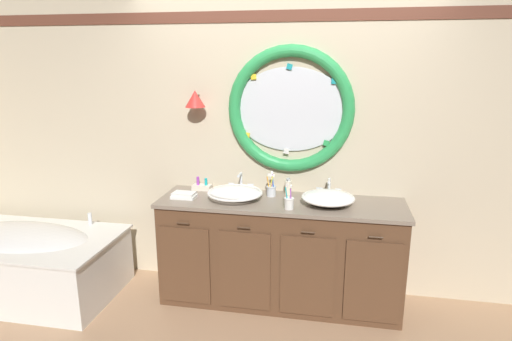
{
  "coord_description": "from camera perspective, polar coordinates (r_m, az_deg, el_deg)",
  "views": [
    {
      "loc": [
        0.46,
        -3.02,
        1.99
      ],
      "look_at": [
        -0.16,
        0.25,
        1.13
      ],
      "focal_mm": 30.39,
      "sensor_mm": 36.0,
      "label": 1
    }
  ],
  "objects": [
    {
      "name": "toothbrush_holder_left",
      "position": [
        3.61,
        2.02,
        -2.55
      ],
      "size": [
        0.09,
        0.09,
        0.21
      ],
      "color": "silver",
      "rests_on": "vanity_counter"
    },
    {
      "name": "sink_basin_right",
      "position": [
        3.43,
        9.47,
        -3.57
      ],
      "size": [
        0.41,
        0.41,
        0.12
      ],
      "color": "white",
      "rests_on": "vanity_counter"
    },
    {
      "name": "toiletry_basket",
      "position": [
        3.82,
        -7.12,
        -2.11
      ],
      "size": [
        0.16,
        0.1,
        0.11
      ],
      "color": "beige",
      "rests_on": "vanity_counter"
    },
    {
      "name": "faucet_set_right",
      "position": [
        3.64,
        9.56,
        -2.46
      ],
      "size": [
        0.21,
        0.13,
        0.16
      ],
      "color": "silver",
      "rests_on": "vanity_counter"
    },
    {
      "name": "sink_basin_left",
      "position": [
        3.52,
        -2.8,
        -2.96
      ],
      "size": [
        0.45,
        0.45,
        0.11
      ],
      "color": "white",
      "rests_on": "vanity_counter"
    },
    {
      "name": "toothbrush_holder_right",
      "position": [
        3.31,
        4.37,
        -4.21
      ],
      "size": [
        0.08,
        0.08,
        0.2
      ],
      "color": "white",
      "rests_on": "vanity_counter"
    },
    {
      "name": "bathtub",
      "position": [
        4.32,
        -28.44,
        -10.13
      ],
      "size": [
        1.65,
        0.9,
        0.63
      ],
      "color": "white",
      "rests_on": "ground_plane"
    },
    {
      "name": "vanity_counter",
      "position": [
        3.66,
        3.2,
        -10.58
      ],
      "size": [
        1.98,
        0.6,
        0.88
      ],
      "color": "brown",
      "rests_on": "ground_plane"
    },
    {
      "name": "back_wall_assembly",
      "position": [
        3.69,
        3.49,
        4.09
      ],
      "size": [
        6.4,
        0.26,
        2.6
      ],
      "color": "beige",
      "rests_on": "ground_plane"
    },
    {
      "name": "ground_plane",
      "position": [
        3.65,
        1.85,
        -18.66
      ],
      "size": [
        14.0,
        14.0,
        0.0
      ],
      "primitive_type": "plane",
      "color": "tan"
    },
    {
      "name": "folded_hand_towel",
      "position": [
        3.62,
        -9.47,
        -3.22
      ],
      "size": [
        0.2,
        0.13,
        0.05
      ],
      "color": "white",
      "rests_on": "vanity_counter"
    },
    {
      "name": "soap_dispenser",
      "position": [
        3.64,
        4.25,
        -2.2
      ],
      "size": [
        0.06,
        0.06,
        0.15
      ],
      "color": "#EFE5C6",
      "rests_on": "vanity_counter"
    },
    {
      "name": "faucet_set_left",
      "position": [
        3.72,
        -2.0,
        -1.8
      ],
      "size": [
        0.22,
        0.12,
        0.17
      ],
      "color": "silver",
      "rests_on": "vanity_counter"
    }
  ]
}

